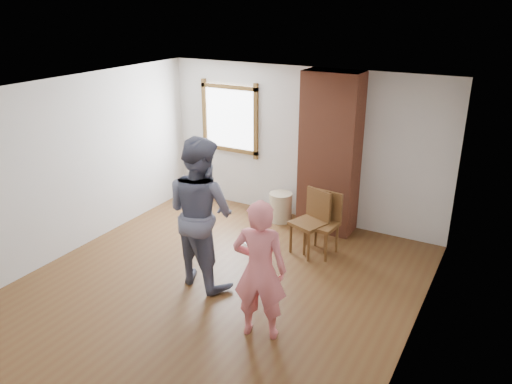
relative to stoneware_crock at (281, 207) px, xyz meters
The scene contains 12 objects.
ground 2.42m from the stoneware_crock, 85.12° to the right, with size 5.50×5.50×0.00m, color brown.
room_shell 2.38m from the stoneware_crock, 85.27° to the right, with size 5.04×5.52×2.62m.
brick_chimney 1.33m from the stoneware_crock, ahead, with size 0.90×0.50×2.60m, color brown.
stoneware_crock is the anchor object (origin of this frame).
dark_pot 0.52m from the stoneware_crock, behind, with size 0.17×0.17×0.17m, color black.
dining_chair_left 1.24m from the stoneware_crock, 40.70° to the right, with size 0.58×0.58×0.97m.
dining_chair_right 1.31m from the stoneware_crock, 33.58° to the right, with size 0.48×0.48×0.95m.
side_table 2.10m from the stoneware_crock, 74.46° to the right, with size 0.40×0.40×0.60m.
cake_plate 2.12m from the stoneware_crock, 74.46° to the right, with size 0.18×0.18×0.01m, color white.
cake_slice 2.13m from the stoneware_crock, 74.19° to the right, with size 0.08×0.07×0.06m, color white.
man 2.40m from the stoneware_crock, 91.18° to the right, with size 0.99×0.77×2.03m, color #161C3D.
person_pink 3.21m from the stoneware_crock, 68.05° to the right, with size 0.60×0.40×1.66m, color pink.
Camera 1 is at (3.25, -4.72, 3.61)m, focal length 35.00 mm.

